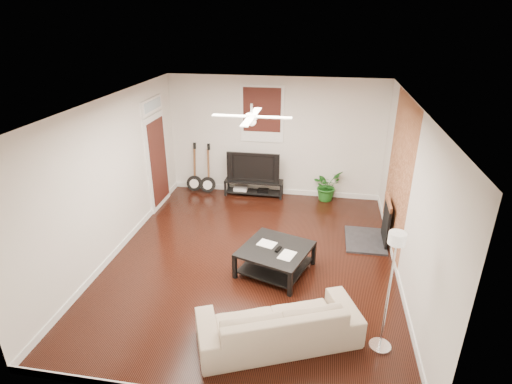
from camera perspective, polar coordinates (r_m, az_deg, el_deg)
room at (r=6.78m, az=-0.57°, el=0.59°), size 5.01×6.01×2.81m
brick_accent at (r=7.74m, az=19.28°, el=2.21°), size 0.02×2.20×2.80m
fireplace at (r=8.07m, az=16.37°, el=-3.85°), size 0.80×1.10×0.92m
window_back at (r=9.45m, az=0.84°, el=10.82°), size 1.00×0.06×1.30m
door_left at (r=9.23m, az=-13.67°, el=5.31°), size 0.08×1.00×2.50m
tv_stand at (r=9.85m, az=-0.30°, el=0.60°), size 1.39×0.37×0.39m
tv at (r=9.66m, az=-0.29°, el=3.67°), size 1.24×0.16×0.72m
coffee_table at (r=7.04m, az=2.70°, el=-9.37°), size 1.36×1.36×0.45m
sofa at (r=5.69m, az=3.16°, el=-17.64°), size 2.29×1.59×0.62m
floor_lamp at (r=5.48m, az=18.00°, el=-13.32°), size 0.38×0.38×1.74m
potted_plant at (r=9.69m, az=9.82°, el=0.90°), size 0.85×0.85×0.72m
guitar_left at (r=10.01m, az=-8.72°, el=3.30°), size 0.40×0.30×1.23m
guitar_right at (r=9.88m, az=-6.84°, el=3.13°), size 0.43×0.34×1.23m
ceiling_fan at (r=6.41m, az=-0.61°, el=10.51°), size 1.24×1.24×0.32m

